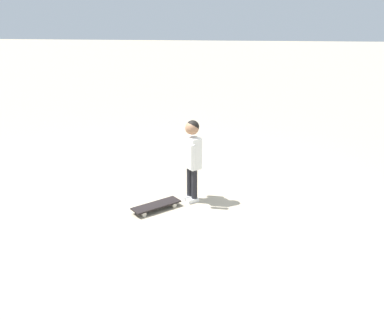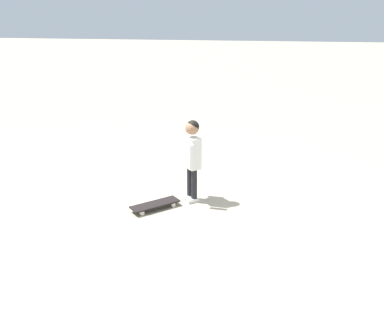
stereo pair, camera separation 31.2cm
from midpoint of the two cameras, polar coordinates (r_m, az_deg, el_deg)
ground_plane at (r=5.90m, az=-2.52°, el=-4.96°), size 50.00×50.00×0.00m
child_person at (r=5.62m, az=1.58°, el=1.01°), size 0.27×0.40×1.06m
skateboard at (r=5.61m, az=-3.10°, el=-5.64°), size 0.59×0.55×0.07m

